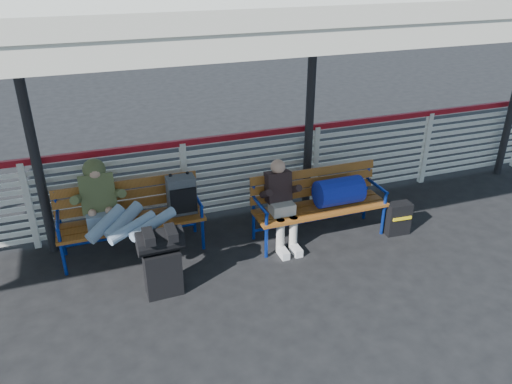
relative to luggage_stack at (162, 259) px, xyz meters
name	(u,v)px	position (x,y,z in m)	size (l,w,h in m)	color
ground	(225,300)	(0.61, -0.36, -0.45)	(60.00, 60.00, 0.00)	black
fence	(184,180)	(0.61, 1.54, 0.21)	(12.08, 0.08, 1.24)	silver
canopy	(192,4)	(0.61, 0.51, 2.59)	(12.60, 3.60, 3.16)	silver
luggage_stack	(162,259)	(0.00, 0.00, 0.00)	(0.51, 0.29, 0.83)	black
bench_left	(149,206)	(0.04, 1.03, 0.16)	(1.80, 0.56, 0.97)	#9D571E
bench_right	(329,194)	(2.34, 0.54, 0.16)	(1.80, 0.56, 0.92)	#9D571E
traveler_man	(120,216)	(-0.35, 0.69, 0.25)	(0.94, 1.64, 0.77)	#879CB5
companion_person	(281,203)	(1.65, 0.54, 0.14)	(0.32, 0.66, 1.15)	#B8B2A7
suitcase_side	(398,218)	(3.25, 0.24, -0.22)	(0.34, 0.22, 0.46)	black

